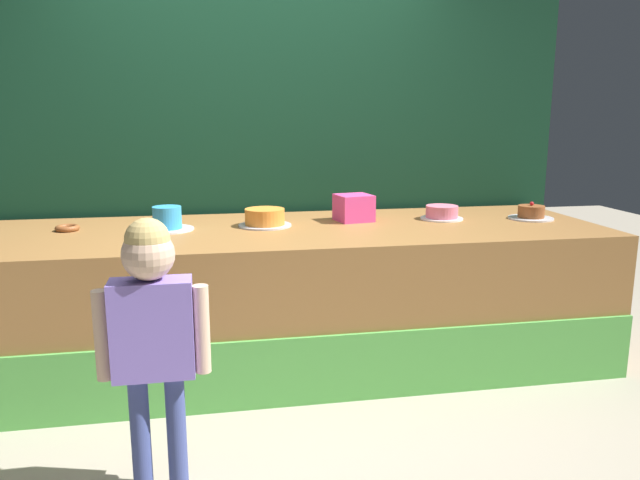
# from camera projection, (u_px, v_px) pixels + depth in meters

# --- Properties ---
(ground_plane) EXTENTS (12.00, 12.00, 0.00)m
(ground_plane) POSITION_uv_depth(u_px,v_px,m) (280.00, 406.00, 3.16)
(ground_plane) COLOR #ADA38E
(stage_platform) EXTENTS (3.99, 1.20, 0.83)m
(stage_platform) POSITION_uv_depth(u_px,v_px,m) (268.00, 297.00, 3.64)
(stage_platform) COLOR #9E6B38
(stage_platform) RESTS_ON ground_plane
(curtain_backdrop) EXTENTS (4.30, 0.08, 2.68)m
(curtain_backdrop) POSITION_uv_depth(u_px,v_px,m) (255.00, 135.00, 4.12)
(curtain_backdrop) COLOR #113823
(curtain_backdrop) RESTS_ON ground_plane
(child_figure) EXTENTS (0.43, 0.20, 1.11)m
(child_figure) POSITION_uv_depth(u_px,v_px,m) (152.00, 320.00, 2.31)
(child_figure) COLOR #3F4C8C
(child_figure) RESTS_ON ground_plane
(pink_box) EXTENTS (0.24, 0.24, 0.16)m
(pink_box) POSITION_uv_depth(u_px,v_px,m) (354.00, 208.00, 3.81)
(pink_box) COLOR #F44596
(pink_box) RESTS_ON stage_platform
(donut) EXTENTS (0.14, 0.14, 0.03)m
(donut) POSITION_uv_depth(u_px,v_px,m) (67.00, 228.00, 3.49)
(donut) COLOR brown
(donut) RESTS_ON stage_platform
(cake_left) EXTENTS (0.30, 0.30, 0.14)m
(cake_left) POSITION_uv_depth(u_px,v_px,m) (167.00, 220.00, 3.51)
(cake_left) COLOR silver
(cake_left) RESTS_ON stage_platform
(cake_center) EXTENTS (0.32, 0.32, 0.10)m
(cake_center) POSITION_uv_depth(u_px,v_px,m) (265.00, 218.00, 3.63)
(cake_center) COLOR silver
(cake_center) RESTS_ON stage_platform
(cake_right) EXTENTS (0.27, 0.27, 0.09)m
(cake_right) POSITION_uv_depth(u_px,v_px,m) (442.00, 213.00, 3.87)
(cake_right) COLOR white
(cake_right) RESTS_ON stage_platform
(cake_far_right) EXTENTS (0.28, 0.28, 0.11)m
(cake_far_right) POSITION_uv_depth(u_px,v_px,m) (531.00, 213.00, 3.88)
(cake_far_right) COLOR silver
(cake_far_right) RESTS_ON stage_platform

